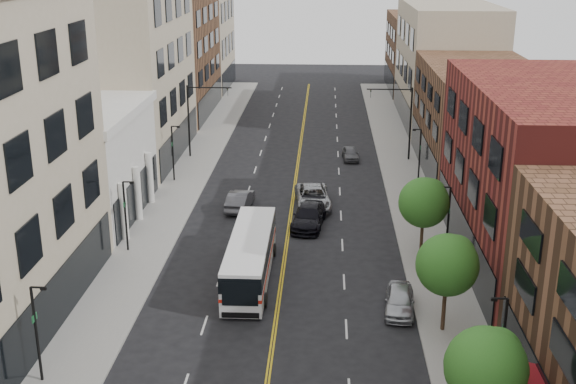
% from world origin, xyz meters
% --- Properties ---
extents(sidewalk_left, '(4.00, 110.00, 0.15)m').
position_xyz_m(sidewalk_left, '(-10.00, 35.00, 0.07)').
color(sidewalk_left, gray).
rests_on(sidewalk_left, ground).
extents(sidewalk_right, '(4.00, 110.00, 0.15)m').
position_xyz_m(sidewalk_right, '(10.00, 35.00, 0.07)').
color(sidewalk_right, gray).
rests_on(sidewalk_right, ground).
extents(bldg_l_white, '(10.00, 14.00, 8.00)m').
position_xyz_m(bldg_l_white, '(-17.00, 31.00, 4.00)').
color(bldg_l_white, silver).
rests_on(bldg_l_white, ground).
extents(bldg_l_far_a, '(10.00, 20.00, 18.00)m').
position_xyz_m(bldg_l_far_a, '(-17.00, 48.00, 9.00)').
color(bldg_l_far_a, tan).
rests_on(bldg_l_far_a, ground).
extents(bldg_l_far_b, '(10.00, 20.00, 15.00)m').
position_xyz_m(bldg_l_far_b, '(-17.00, 68.00, 7.50)').
color(bldg_l_far_b, brown).
rests_on(bldg_l_far_b, ground).
extents(bldg_l_far_c, '(10.00, 16.00, 20.00)m').
position_xyz_m(bldg_l_far_c, '(-17.00, 86.00, 10.00)').
color(bldg_l_far_c, tan).
rests_on(bldg_l_far_c, ground).
extents(bldg_r_mid, '(10.00, 22.00, 12.00)m').
position_xyz_m(bldg_r_mid, '(17.00, 24.00, 6.00)').
color(bldg_r_mid, maroon).
rests_on(bldg_r_mid, ground).
extents(bldg_r_far_a, '(10.00, 20.00, 10.00)m').
position_xyz_m(bldg_r_far_a, '(17.00, 45.00, 5.00)').
color(bldg_r_far_a, brown).
rests_on(bldg_r_far_a, ground).
extents(bldg_r_far_b, '(10.00, 22.00, 14.00)m').
position_xyz_m(bldg_r_far_b, '(17.00, 66.00, 7.00)').
color(bldg_r_far_b, tan).
rests_on(bldg_r_far_b, ground).
extents(bldg_r_far_c, '(10.00, 18.00, 11.00)m').
position_xyz_m(bldg_r_far_c, '(17.00, 86.00, 5.50)').
color(bldg_r_far_c, brown).
rests_on(bldg_r_far_c, ground).
extents(tree_r_1, '(3.40, 3.40, 5.59)m').
position_xyz_m(tree_r_1, '(9.39, 4.07, 4.13)').
color(tree_r_1, black).
rests_on(tree_r_1, sidewalk_right).
extents(tree_r_2, '(3.40, 3.40, 5.59)m').
position_xyz_m(tree_r_2, '(9.39, 14.07, 4.13)').
color(tree_r_2, black).
rests_on(tree_r_2, sidewalk_right).
extents(tree_r_3, '(3.40, 3.40, 5.59)m').
position_xyz_m(tree_r_3, '(9.39, 24.07, 4.13)').
color(tree_r_3, black).
rests_on(tree_r_3, sidewalk_right).
extents(lamp_l_1, '(0.81, 0.55, 5.05)m').
position_xyz_m(lamp_l_1, '(-10.95, 8.00, 2.97)').
color(lamp_l_1, black).
rests_on(lamp_l_1, sidewalk_left).
extents(lamp_l_2, '(0.81, 0.55, 5.05)m').
position_xyz_m(lamp_l_2, '(-10.95, 24.00, 2.97)').
color(lamp_l_2, black).
rests_on(lamp_l_2, sidewalk_left).
extents(lamp_l_3, '(0.81, 0.55, 5.05)m').
position_xyz_m(lamp_l_3, '(-10.95, 40.00, 2.97)').
color(lamp_l_3, black).
rests_on(lamp_l_3, sidewalk_left).
extents(lamp_r_1, '(0.81, 0.55, 5.05)m').
position_xyz_m(lamp_r_1, '(10.95, 8.00, 2.97)').
color(lamp_r_1, black).
rests_on(lamp_r_1, sidewalk_right).
extents(lamp_r_2, '(0.81, 0.55, 5.05)m').
position_xyz_m(lamp_r_2, '(10.95, 24.00, 2.97)').
color(lamp_r_2, black).
rests_on(lamp_r_2, sidewalk_right).
extents(lamp_r_3, '(0.81, 0.55, 5.05)m').
position_xyz_m(lamp_r_3, '(10.95, 40.00, 2.97)').
color(lamp_r_3, black).
rests_on(lamp_r_3, sidewalk_right).
extents(signal_mast_left, '(4.49, 0.18, 7.20)m').
position_xyz_m(signal_mast_left, '(-10.27, 48.00, 4.65)').
color(signal_mast_left, black).
rests_on(signal_mast_left, sidewalk_left).
extents(signal_mast_right, '(4.49, 0.18, 7.20)m').
position_xyz_m(signal_mast_right, '(10.27, 48.00, 4.65)').
color(signal_mast_right, black).
rests_on(signal_mast_right, sidewalk_right).
extents(city_bus, '(2.73, 11.28, 2.90)m').
position_xyz_m(city_bus, '(-2.00, 20.11, 1.68)').
color(city_bus, white).
rests_on(city_bus, ground).
extents(car_parked_far, '(2.10, 4.34, 1.43)m').
position_xyz_m(car_parked_far, '(7.13, 16.24, 0.71)').
color(car_parked_far, '#A6A9AE').
rests_on(car_parked_far, ground).
extents(car_lane_behind, '(2.06, 4.83, 1.55)m').
position_xyz_m(car_lane_behind, '(-4.18, 33.10, 0.77)').
color(car_lane_behind, '#454549').
rests_on(car_lane_behind, ground).
extents(car_lane_a, '(2.90, 5.74, 1.60)m').
position_xyz_m(car_lane_a, '(1.50, 29.57, 0.80)').
color(car_lane_a, black).
rests_on(car_lane_a, ground).
extents(car_lane_b, '(3.30, 6.18, 1.65)m').
position_xyz_m(car_lane_b, '(1.72, 34.00, 0.83)').
color(car_lane_b, '#9C9FA3').
rests_on(car_lane_b, ground).
extents(car_lane_c, '(1.76, 3.83, 1.27)m').
position_xyz_m(car_lane_c, '(5.21, 48.04, 0.64)').
color(car_lane_c, '#4D4D52').
rests_on(car_lane_c, ground).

